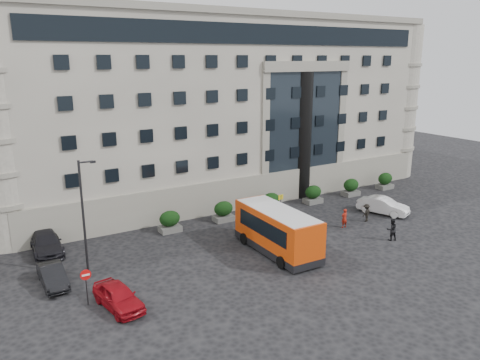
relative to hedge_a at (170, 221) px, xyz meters
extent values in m
plane|color=black|center=(4.00, -7.80, -0.93)|extent=(120.00, 120.00, 0.00)
cube|color=gray|center=(10.00, 14.20, 8.07)|extent=(44.00, 24.00, 18.00)
cylinder|color=black|center=(16.00, 2.50, 5.57)|extent=(1.80, 1.80, 13.00)
cube|color=#51514F|center=(0.00, 0.00, -0.68)|extent=(1.80, 1.20, 0.50)
ellipsoid|color=black|center=(0.00, 0.00, 0.24)|extent=(1.80, 1.26, 1.34)
cube|color=#51514F|center=(5.20, 0.00, -0.68)|extent=(1.80, 1.20, 0.50)
ellipsoid|color=black|center=(5.20, 0.00, 0.24)|extent=(1.80, 1.26, 1.34)
cube|color=#51514F|center=(10.40, 0.00, -0.68)|extent=(1.80, 1.20, 0.50)
ellipsoid|color=black|center=(10.40, 0.00, 0.24)|extent=(1.80, 1.26, 1.34)
cube|color=#51514F|center=(15.60, 0.00, -0.68)|extent=(1.80, 1.20, 0.50)
ellipsoid|color=black|center=(15.60, 0.00, 0.24)|extent=(1.80, 1.26, 1.34)
cube|color=#51514F|center=(20.80, 0.00, -0.68)|extent=(1.80, 1.20, 0.50)
ellipsoid|color=black|center=(20.80, 0.00, 0.24)|extent=(1.80, 1.26, 1.34)
cube|color=#51514F|center=(26.00, 0.00, -0.68)|extent=(1.80, 1.20, 0.50)
ellipsoid|color=black|center=(26.00, 0.00, 0.24)|extent=(1.80, 1.26, 1.34)
cylinder|color=#262628|center=(-8.00, -4.80, 3.07)|extent=(0.16, 0.16, 8.00)
cylinder|color=#262628|center=(-7.55, -4.80, 6.92)|extent=(0.90, 0.12, 0.12)
cube|color=black|center=(-7.10, -4.80, 6.87)|extent=(0.35, 0.18, 0.14)
cylinder|color=#262628|center=(9.50, -2.80, 0.32)|extent=(0.08, 0.08, 2.50)
cube|color=yellow|center=(9.50, -2.80, 1.37)|extent=(0.50, 0.06, 0.45)
cylinder|color=#262628|center=(-9.00, -8.80, 0.17)|extent=(0.08, 0.08, 2.20)
cylinder|color=red|center=(-9.00, -8.86, 1.07)|extent=(0.64, 0.05, 0.64)
cube|color=white|center=(-9.00, -8.90, 1.07)|extent=(0.45, 0.04, 0.10)
cube|color=#CA3B09|center=(5.28, -8.17, 1.00)|extent=(2.88, 8.03, 2.76)
cube|color=black|center=(5.28, -8.17, -0.48)|extent=(2.92, 8.07, 0.55)
cube|color=black|center=(5.28, -8.17, 1.30)|extent=(2.91, 6.28, 1.20)
cube|color=silver|center=(5.28, -8.17, 2.33)|extent=(2.74, 7.63, 0.18)
cylinder|color=black|center=(3.87, -10.70, -0.48)|extent=(0.30, 0.90, 0.90)
cylinder|color=black|center=(6.60, -10.75, -0.48)|extent=(0.30, 0.90, 0.90)
cylinder|color=black|center=(3.96, -5.59, -0.48)|extent=(0.30, 0.90, 0.90)
cylinder|color=black|center=(6.70, -5.64, -0.48)|extent=(0.30, 0.90, 0.90)
cube|color=#9C0C0B|center=(-9.38, 6.85, 0.80)|extent=(2.80, 4.16, 2.79)
cube|color=#9C0C0B|center=(-9.20, 3.96, 0.35)|extent=(2.56, 1.93, 1.89)
cube|color=black|center=(-9.15, 3.18, 0.74)|extent=(2.12, 0.25, 0.89)
cylinder|color=black|center=(-10.43, 3.99, -0.46)|extent=(0.35, 0.95, 0.94)
cylinder|color=black|center=(-7.99, 4.14, -0.46)|extent=(0.35, 0.95, 0.94)
cylinder|color=black|center=(-10.66, 7.66, -0.46)|extent=(0.35, 0.95, 0.94)
cylinder|color=black|center=(-8.21, 7.81, -0.46)|extent=(0.35, 0.95, 0.94)
imported|color=maroon|center=(-7.50, -10.04, -0.21)|extent=(2.39, 4.47, 1.45)
imported|color=black|center=(-10.30, -5.04, -0.27)|extent=(1.47, 4.04, 1.32)
imported|color=black|center=(-9.74, 0.82, -0.18)|extent=(2.28, 5.25, 1.51)
imported|color=silver|center=(19.13, -6.00, -0.15)|extent=(3.30, 5.00, 1.56)
imported|color=#A31D10|center=(13.35, -6.89, -0.09)|extent=(0.62, 0.41, 1.69)
imported|color=black|center=(14.58, -11.03, -0.02)|extent=(1.06, 0.95, 1.82)
imported|color=black|center=(16.15, -6.76, -0.11)|extent=(1.18, 0.86, 1.64)
camera|label=1|loc=(-14.20, -35.03, 13.43)|focal=35.00mm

